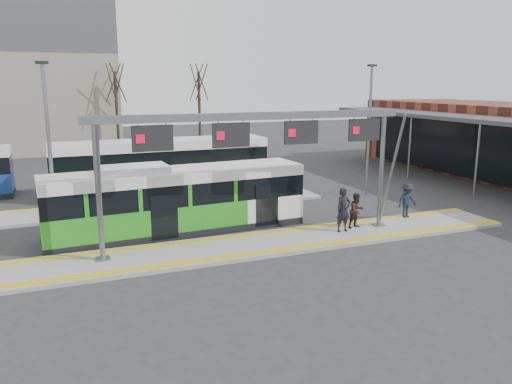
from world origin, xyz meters
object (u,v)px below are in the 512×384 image
Objects in this scene: gantry at (259,139)px; passenger_b at (357,210)px; passenger_a at (343,210)px; passenger_c at (407,200)px; hero_bus at (177,201)px.

gantry reaches higher than passenger_b.
passenger_c is at bearing 7.54° from passenger_a.
hero_bus is at bearing 164.55° from passenger_c.
hero_bus is (-2.70, 2.89, -2.88)m from gantry.
passenger_a is 4.18m from passenger_c.
passenger_a is 1.17× the size of passenger_c.
hero_bus reaches higher than passenger_b.
passenger_a is at bearing -28.34° from hero_bus.
hero_bus is 10.84m from passenger_c.
passenger_b is at bearing -23.80° from hero_bus.
passenger_a is at bearing -2.22° from gantry.
gantry reaches higher than hero_bus.
gantry is at bearing 172.87° from passenger_a.
passenger_c is at bearing 5.41° from gantry.
passenger_a reaches higher than passenger_b.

